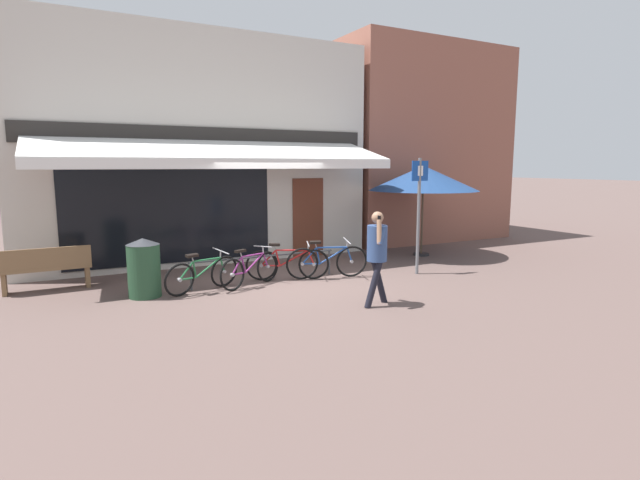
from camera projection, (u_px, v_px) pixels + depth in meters
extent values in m
plane|color=brown|center=(283.00, 281.00, 10.58)|extent=(160.00, 160.00, 0.00)
cube|color=beige|center=(194.00, 150.00, 13.22)|extent=(8.71, 3.00, 5.66)
cube|color=black|center=(172.00, 217.00, 11.69)|extent=(4.79, 0.04, 2.20)
cube|color=#5B2D1E|center=(308.00, 218.00, 13.38)|extent=(0.90, 0.04, 2.10)
cube|color=#282623|center=(210.00, 137.00, 11.85)|extent=(8.27, 0.06, 0.44)
cube|color=white|center=(222.00, 149.00, 11.10)|extent=(7.84, 1.89, 0.50)
cube|color=white|center=(236.00, 164.00, 10.33)|extent=(7.84, 0.03, 0.20)
cube|color=#8E5647|center=(408.00, 145.00, 17.09)|extent=(5.82, 4.00, 6.25)
cylinder|color=#47494F|center=(265.00, 256.00, 10.47)|extent=(3.21, 0.04, 0.04)
cylinder|color=#47494F|center=(191.00, 277.00, 9.78)|extent=(0.04, 0.04, 0.55)
cylinder|color=#47494F|center=(329.00, 262.00, 11.23)|extent=(0.04, 0.04, 0.55)
torus|color=black|center=(224.00, 271.00, 10.05)|extent=(0.65, 0.34, 0.65)
cylinder|color=#9E9EA3|center=(224.00, 271.00, 10.05)|extent=(0.09, 0.09, 0.08)
torus|color=black|center=(180.00, 280.00, 9.30)|extent=(0.65, 0.34, 0.65)
cylinder|color=#9E9EA3|center=(180.00, 280.00, 9.30)|extent=(0.09, 0.09, 0.08)
cylinder|color=#23703D|center=(208.00, 267.00, 9.73)|extent=(0.56, 0.19, 0.35)
cylinder|color=#23703D|center=(207.00, 259.00, 9.67)|extent=(0.61, 0.25, 0.05)
cylinder|color=#23703D|center=(195.00, 270.00, 9.50)|extent=(0.10, 0.11, 0.34)
cylinder|color=#23703D|center=(188.00, 279.00, 9.43)|extent=(0.35, 0.16, 0.05)
cylinder|color=#23703D|center=(186.00, 271.00, 9.36)|extent=(0.31, 0.10, 0.34)
cylinder|color=#23703D|center=(222.00, 265.00, 9.98)|extent=(0.14, 0.12, 0.31)
cylinder|color=#9E9EA3|center=(193.00, 259.00, 9.41)|extent=(0.06, 0.06, 0.11)
cube|color=black|center=(192.00, 256.00, 9.38)|extent=(0.26, 0.18, 0.06)
cylinder|color=#9E9EA3|center=(221.00, 254.00, 9.88)|extent=(0.04, 0.05, 0.14)
cylinder|color=#9E9EA3|center=(221.00, 251.00, 9.87)|extent=(0.20, 0.50, 0.09)
torus|color=black|center=(268.00, 266.00, 10.53)|extent=(0.61, 0.34, 0.65)
cylinder|color=#9E9EA3|center=(268.00, 266.00, 10.53)|extent=(0.09, 0.09, 0.07)
torus|color=black|center=(232.00, 275.00, 9.73)|extent=(0.61, 0.34, 0.65)
cylinder|color=#9E9EA3|center=(232.00, 275.00, 9.73)|extent=(0.09, 0.09, 0.07)
cylinder|color=#892D7A|center=(254.00, 263.00, 10.21)|extent=(0.52, 0.29, 0.35)
cylinder|color=#892D7A|center=(253.00, 255.00, 10.16)|extent=(0.58, 0.30, 0.05)
cylinder|color=#892D7A|center=(244.00, 265.00, 9.96)|extent=(0.12, 0.06, 0.34)
cylinder|color=#892D7A|center=(239.00, 274.00, 9.87)|extent=(0.34, 0.18, 0.05)
cylinder|color=#892D7A|center=(237.00, 266.00, 9.82)|extent=(0.28, 0.17, 0.34)
cylinder|color=#892D7A|center=(265.00, 260.00, 10.47)|extent=(0.15, 0.08, 0.31)
cylinder|color=#9E9EA3|center=(241.00, 254.00, 9.89)|extent=(0.06, 0.04, 0.11)
cube|color=black|center=(240.00, 251.00, 9.87)|extent=(0.26, 0.19, 0.05)
cylinder|color=#9E9EA3|center=(263.00, 250.00, 10.40)|extent=(0.04, 0.04, 0.14)
cylinder|color=#9E9EA3|center=(263.00, 247.00, 10.39)|extent=(0.24, 0.48, 0.05)
torus|color=black|center=(314.00, 264.00, 10.72)|extent=(0.65, 0.33, 0.67)
cylinder|color=#9E9EA3|center=(314.00, 264.00, 10.72)|extent=(0.09, 0.09, 0.07)
torus|color=black|center=(261.00, 265.00, 10.59)|extent=(0.65, 0.33, 0.67)
cylinder|color=#9E9EA3|center=(261.00, 265.00, 10.59)|extent=(0.09, 0.09, 0.07)
cylinder|color=#B21E1E|center=(294.00, 258.00, 10.64)|extent=(0.58, 0.28, 0.36)
cylinder|color=#B21E1E|center=(292.00, 250.00, 10.60)|extent=(0.65, 0.28, 0.05)
cylinder|color=#B21E1E|center=(278.00, 258.00, 10.60)|extent=(0.12, 0.05, 0.35)
cylinder|color=#B21E1E|center=(271.00, 266.00, 10.62)|extent=(0.38, 0.18, 0.05)
cylinder|color=#B21E1E|center=(269.00, 258.00, 10.58)|extent=(0.32, 0.17, 0.35)
cylinder|color=#B21E1E|center=(311.00, 257.00, 10.68)|extent=(0.16, 0.07, 0.32)
cylinder|color=#9E9EA3|center=(275.00, 248.00, 10.55)|extent=(0.06, 0.03, 0.11)
cube|color=black|center=(274.00, 245.00, 10.53)|extent=(0.26, 0.18, 0.06)
cylinder|color=#9E9EA3|center=(308.00, 247.00, 10.62)|extent=(0.04, 0.04, 0.14)
cylinder|color=#9E9EA3|center=(308.00, 244.00, 10.61)|extent=(0.21, 0.49, 0.06)
torus|color=black|center=(352.00, 261.00, 10.93)|extent=(0.72, 0.30, 0.71)
cylinder|color=#9E9EA3|center=(352.00, 261.00, 10.93)|extent=(0.08, 0.08, 0.08)
torus|color=black|center=(302.00, 264.00, 10.67)|extent=(0.72, 0.30, 0.71)
cylinder|color=#9E9EA3|center=(302.00, 264.00, 10.67)|extent=(0.08, 0.08, 0.08)
cylinder|color=#1E4793|center=(333.00, 255.00, 10.79)|extent=(0.60, 0.23, 0.38)
cylinder|color=#1E4793|center=(332.00, 247.00, 10.73)|extent=(0.67, 0.20, 0.05)
cylinder|color=#1E4793|center=(318.00, 256.00, 10.71)|extent=(0.13, 0.07, 0.37)
cylinder|color=#1E4793|center=(311.00, 264.00, 10.72)|extent=(0.39, 0.13, 0.05)
cylinder|color=#1E4793|center=(309.00, 256.00, 10.66)|extent=(0.32, 0.16, 0.37)
cylinder|color=#1E4793|center=(349.00, 254.00, 10.88)|extent=(0.16, 0.05, 0.34)
cylinder|color=#9E9EA3|center=(316.00, 245.00, 10.63)|extent=(0.06, 0.03, 0.11)
cube|color=black|center=(315.00, 242.00, 10.61)|extent=(0.26, 0.16, 0.06)
cylinder|color=#9E9EA3|center=(347.00, 244.00, 10.80)|extent=(0.04, 0.05, 0.14)
cylinder|color=#9E9EA3|center=(347.00, 241.00, 10.78)|extent=(0.15, 0.51, 0.09)
cylinder|color=black|center=(374.00, 285.00, 8.60)|extent=(0.34, 0.13, 0.82)
cylinder|color=black|center=(379.00, 281.00, 8.87)|extent=(0.34, 0.13, 0.82)
cylinder|color=#334C7F|center=(377.00, 243.00, 8.63)|extent=(0.37, 0.37, 0.62)
sphere|color=#A87A5B|center=(378.00, 218.00, 8.56)|extent=(0.21, 0.21, 0.21)
cylinder|color=#334C7F|center=(376.00, 241.00, 8.85)|extent=(0.29, 0.15, 0.56)
cylinder|color=#334C7F|center=(381.00, 237.00, 8.40)|extent=(0.23, 0.18, 0.28)
cylinder|color=#A87A5B|center=(379.00, 232.00, 8.38)|extent=(0.16, 0.20, 0.42)
cube|color=black|center=(379.00, 220.00, 8.40)|extent=(0.02, 0.07, 0.14)
cylinder|color=#23472D|center=(144.00, 271.00, 9.27)|extent=(0.59, 0.59, 0.99)
cone|color=#33353A|center=(142.00, 241.00, 9.19)|extent=(0.61, 0.61, 0.12)
cylinder|color=slate|center=(418.00, 217.00, 11.12)|extent=(0.07, 0.07, 2.60)
cube|color=#14429E|center=(420.00, 171.00, 10.97)|extent=(0.44, 0.02, 0.44)
cube|color=white|center=(420.00, 171.00, 10.95)|extent=(0.14, 0.01, 0.22)
cylinder|color=#4C3D2D|center=(422.00, 212.00, 13.48)|extent=(0.05, 0.05, 2.38)
cone|color=navy|center=(423.00, 178.00, 13.35)|extent=(2.94, 2.94, 0.66)
cylinder|color=#262628|center=(421.00, 254.00, 13.65)|extent=(0.44, 0.44, 0.06)
cube|color=brown|center=(46.00, 268.00, 9.76)|extent=(1.61, 0.48, 0.06)
cube|color=brown|center=(46.00, 258.00, 9.56)|extent=(1.60, 0.09, 0.40)
cube|color=brown|center=(4.00, 283.00, 9.44)|extent=(0.09, 0.35, 0.45)
cube|color=brown|center=(87.00, 275.00, 10.14)|extent=(0.09, 0.35, 0.45)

